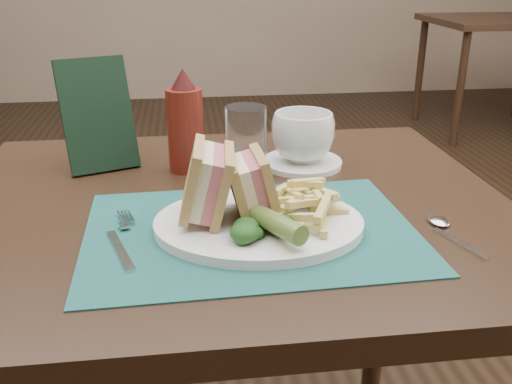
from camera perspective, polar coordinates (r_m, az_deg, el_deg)
floor at (r=1.75m, az=-3.61°, el=-17.22°), size 7.00×7.00×0.00m
wall_back at (r=4.97m, az=-6.47°, el=9.38°), size 6.00×0.00×6.00m
table_bg_right at (r=4.23m, az=22.70°, el=10.71°), size 0.90×0.75×0.75m
placemat at (r=0.82m, az=-0.51°, el=-3.90°), size 0.48×0.35×0.00m
plate at (r=0.82m, az=0.27°, el=-3.22°), size 0.32×0.27×0.01m
sandwich_half_a at (r=0.80m, az=-6.41°, el=0.99°), size 0.09×0.11×0.11m
sandwich_half_b at (r=0.81m, az=-1.95°, el=0.63°), size 0.08×0.10×0.10m
kale_garnish at (r=0.76m, az=0.78°, el=-3.62°), size 0.11×0.08×0.03m
pickle_spear at (r=0.76m, az=1.58°, el=-2.94°), size 0.08×0.12×0.03m
fries_pile at (r=0.82m, az=4.61°, el=-0.65°), size 0.18×0.20×0.05m
fork at (r=0.81m, az=-13.26°, el=-4.42°), size 0.08×0.17×0.01m
spoon at (r=0.85m, az=19.03°, el=-3.94°), size 0.08×0.15×0.01m
saucer at (r=1.08m, az=4.62°, el=2.96°), size 0.19×0.19×0.01m
coffee_cup at (r=1.06m, az=4.71°, el=5.54°), size 0.16×0.16×0.09m
drinking_glass at (r=0.99m, az=-1.02°, el=4.86°), size 0.09×0.09×0.13m
ketchup_bottle at (r=1.04m, az=-7.12°, el=7.11°), size 0.07×0.07×0.19m
check_presenter at (r=1.08m, az=-15.57°, el=7.43°), size 0.14×0.11×0.20m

